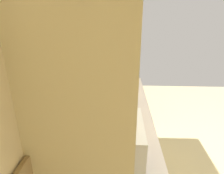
{
  "coord_description": "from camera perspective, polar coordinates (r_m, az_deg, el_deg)",
  "views": [
    {
      "loc": [
        -1.85,
        1.12,
        1.95
      ],
      "look_at": [
        -0.22,
        1.19,
        1.32
      ],
      "focal_mm": 30.97,
      "sensor_mm": 36.0,
      "label": 1
    }
  ],
  "objects": [
    {
      "name": "bowl",
      "position": [
        2.6,
        4.7,
        -1.8
      ],
      "size": [
        0.19,
        0.19,
        0.06
      ],
      "color": "silver",
      "rests_on": "counter_run"
    },
    {
      "name": "upper_cabinets",
      "position": [
        1.48,
        -2.4,
        12.57
      ],
      "size": [
        1.96,
        0.35,
        0.56
      ],
      "color": "beige"
    },
    {
      "name": "microwave",
      "position": [
        1.44,
        2.03,
        -16.27
      ],
      "size": [
        0.46,
        0.35,
        0.34
      ],
      "color": "white",
      "rests_on": "counter_run"
    },
    {
      "name": "kettle",
      "position": [
        2.21,
        5.08,
        -4.9
      ],
      "size": [
        0.2,
        0.14,
        0.18
      ],
      "color": "black",
      "rests_on": "counter_run"
    },
    {
      "name": "wall_back",
      "position": [
        1.98,
        -8.05,
        3.0
      ],
      "size": [
        4.33,
        0.12,
        2.69
      ],
      "primitive_type": "cube",
      "color": "beige",
      "rests_on": "ground_plane"
    },
    {
      "name": "oven_range",
      "position": [
        3.76,
        2.53,
        -2.2
      ],
      "size": [
        0.6,
        0.64,
        1.09
      ],
      "color": "black",
      "rests_on": "ground_plane"
    }
  ]
}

